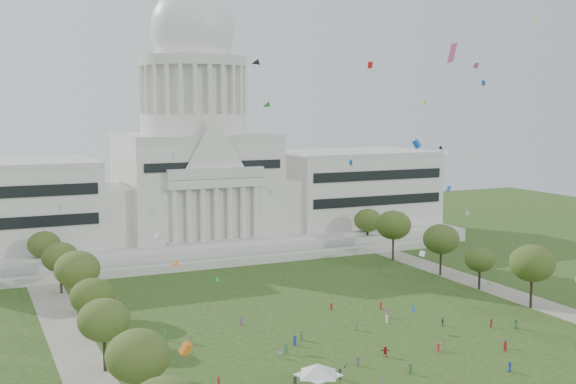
{
  "coord_description": "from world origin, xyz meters",
  "views": [
    {
      "loc": [
        -64.46,
        -97.26,
        42.52
      ],
      "look_at": [
        0.0,
        45.0,
        24.0
      ],
      "focal_mm": 45.0,
      "sensor_mm": 36.0,
      "label": 1
    }
  ],
  "objects": [
    {
      "name": "ground",
      "position": [
        0.0,
        0.0,
        0.0
      ],
      "size": [
        400.0,
        400.0,
        0.0
      ],
      "primitive_type": "plane",
      "color": "#294417",
      "rests_on": "ground"
    },
    {
      "name": "capitol",
      "position": [
        0.0,
        113.59,
        22.3
      ],
      "size": [
        160.0,
        64.5,
        91.3
      ],
      "color": "beige",
      "rests_on": "ground"
    },
    {
      "name": "path_left",
      "position": [
        -48.0,
        30.0,
        0.02
      ],
      "size": [
        8.0,
        160.0,
        0.04
      ],
      "primitive_type": "cube",
      "color": "gray",
      "rests_on": "ground"
    },
    {
      "name": "path_right",
      "position": [
        48.0,
        30.0,
        0.02
      ],
      "size": [
        8.0,
        160.0,
        0.04
      ],
      "primitive_type": "cube",
      "color": "gray",
      "rests_on": "ground"
    },
    {
      "name": "row_tree_l_1",
      "position": [
        -44.07,
        -2.96,
        8.95
      ],
      "size": [
        8.86,
        8.86,
        12.59
      ],
      "color": "black",
      "rests_on": "ground"
    },
    {
      "name": "row_tree_l_2",
      "position": [
        -45.04,
        17.3,
        8.51
      ],
      "size": [
        8.42,
        8.42,
        11.97
      ],
      "color": "black",
      "rests_on": "ground"
    },
    {
      "name": "row_tree_r_2",
      "position": [
        44.17,
        17.44,
        9.66
      ],
      "size": [
        9.55,
        9.55,
        13.58
      ],
      "color": "black",
      "rests_on": "ground"
    },
    {
      "name": "row_tree_l_3",
      "position": [
        -44.09,
        33.92,
        8.21
      ],
      "size": [
        8.12,
        8.12,
        11.55
      ],
      "color": "black",
      "rests_on": "ground"
    },
    {
      "name": "row_tree_r_3",
      "position": [
        44.4,
        34.48,
        7.08
      ],
      "size": [
        7.01,
        7.01,
        9.98
      ],
      "color": "black",
      "rests_on": "ground"
    },
    {
      "name": "row_tree_l_4",
      "position": [
        -44.08,
        52.42,
        9.39
      ],
      "size": [
        9.29,
        9.29,
        13.21
      ],
      "color": "black",
      "rests_on": "ground"
    },
    {
      "name": "row_tree_r_4",
      "position": [
        44.76,
        50.04,
        9.29
      ],
      "size": [
        9.19,
        9.19,
        13.06
      ],
      "color": "black",
      "rests_on": "ground"
    },
    {
      "name": "row_tree_l_5",
      "position": [
        -45.22,
        71.01,
        8.42
      ],
      "size": [
        8.33,
        8.33,
        11.85
      ],
      "color": "black",
      "rests_on": "ground"
    },
    {
      "name": "row_tree_r_5",
      "position": [
        43.49,
        70.19,
        9.93
      ],
      "size": [
        9.82,
        9.82,
        13.96
      ],
      "color": "black",
      "rests_on": "ground"
    },
    {
      "name": "row_tree_l_6",
      "position": [
        -46.87,
        89.14,
        8.27
      ],
      "size": [
        8.19,
        8.19,
        11.64
      ],
      "color": "black",
      "rests_on": "ground"
    },
    {
      "name": "row_tree_r_6",
      "position": [
        45.96,
        88.13,
        8.51
      ],
      "size": [
        8.42,
        8.42,
        11.97
      ],
      "color": "black",
      "rests_on": "ground"
    },
    {
      "name": "event_tent",
      "position": [
        -17.13,
        -3.86,
        3.24
      ],
      "size": [
        9.4,
        9.4,
        4.18
      ],
      "color": "#4C4C4C",
      "rests_on": "ground"
    },
    {
      "name": "person_0",
      "position": [
        31.33,
        7.61,
        0.9
      ],
      "size": [
        1.04,
        1.02,
        1.81
      ],
      "primitive_type": "imported",
      "rotation": [
        0.0,
        0.0,
        5.55
      ],
      "color": "#33723F",
      "rests_on": "ground"
    },
    {
      "name": "person_2",
      "position": [
        27.46,
        9.93,
        0.86
      ],
      "size": [
        0.98,
        0.9,
        1.72
      ],
      "primitive_type": "imported",
      "rotation": [
        0.0,
        0.0,
        0.6
      ],
      "color": "#B21E1E",
      "rests_on": "ground"
    },
    {
      "name": "person_3",
      "position": [
        9.58,
        2.67,
        0.78
      ],
      "size": [
        0.59,
        1.04,
        1.56
      ],
      "primitive_type": "imported",
      "rotation": [
        0.0,
        0.0,
        4.65
      ],
      "color": "#B21E1E",
      "rests_on": "ground"
    },
    {
      "name": "person_4",
      "position": [
        10.45,
        3.2,
        0.88
      ],
      "size": [
        0.6,
        1.05,
        1.75
      ],
      "primitive_type": "imported",
      "rotation": [
        0.0,
        0.0,
        4.75
      ],
      "color": "silver",
      "rests_on": "ground"
    },
    {
      "name": "person_5",
      "position": [
        -0.12,
        4.42,
        0.93
      ],
      "size": [
        1.84,
        1.31,
        1.85
      ],
      "primitive_type": "imported",
      "rotation": [
        0.0,
        0.0,
        2.73
      ],
      "color": "#B21E1E",
      "rests_on": "ground"
    },
    {
      "name": "person_6",
      "position": [
        14.36,
        -9.96,
        0.84
      ],
      "size": [
        0.66,
        0.89,
        1.68
      ],
      "primitive_type": "imported",
      "rotation": [
        0.0,
        0.0,
        1.41
      ],
      "color": "navy",
      "rests_on": "ground"
    },
    {
      "name": "person_7",
      "position": [
        -8.11,
        -7.44,
        0.75
      ],
      "size": [
        0.66,
        0.68,
        1.5
      ],
      "primitive_type": "imported",
      "rotation": [
        0.0,
        0.0,
        4.01
      ],
      "color": "#994C8C",
      "rests_on": "ground"
    },
    {
      "name": "person_8",
      "position": [
        -16.75,
        11.47,
        0.91
      ],
      "size": [
        1.03,
        0.95,
        1.81
      ],
      "primitive_type": "imported",
      "rotation": [
        0.0,
        0.0,
        2.53
      ],
      "color": "silver",
      "rests_on": "ground"
    },
    {
      "name": "person_9",
      "position": [
        21.69,
        -0.59,
        0.75
      ],
      "size": [
        0.8,
        1.09,
        1.51
      ],
      "primitive_type": "imported",
      "rotation": [
        0.0,
        0.0,
        1.23
      ],
      "color": "navy",
      "rests_on": "ground"
    },
    {
      "name": "person_10",
      "position": [
        19.43,
        14.72,
        0.8
      ],
      "size": [
        0.55,
        0.96,
        1.6
      ],
      "primitive_type": "imported",
      "rotation": [
        0.0,
        0.0,
        1.52
      ],
      "color": "#4C4C51",
      "rests_on": "ground"
    },
    {
      "name": "distant_crowd",
      "position": [
        -13.05,
        13.46,
        0.82
      ],
      "size": [
        62.96,
        40.52,
        1.85
      ],
      "color": "#994C8C",
      "rests_on": "ground"
    },
    {
      "name": "kite_swarm",
      "position": [
        3.34,
        9.77,
        30.5
      ],
      "size": [
        85.85,
        104.91,
        65.21
      ],
      "color": "yellow",
      "rests_on": "ground"
    }
  ]
}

